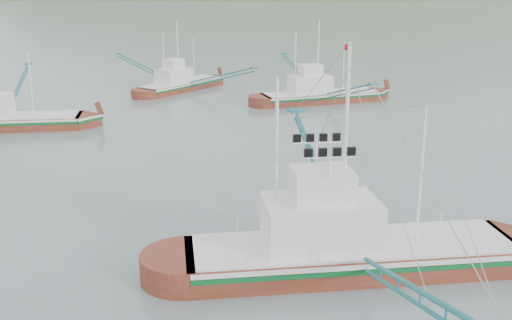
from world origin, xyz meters
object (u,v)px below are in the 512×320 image
object	(u,v)px
main_boat	(349,230)
bg_boat_right	(319,90)
bg_boat_left	(0,110)
bg_boat_far	(180,75)

from	to	relation	value
main_boat	bg_boat_right	size ratio (longest dim) A/B	1.20
main_boat	bg_boat_left	xyz separation A→B (m)	(-16.72, 35.27, -0.27)
main_boat	bg_boat_far	world-z (taller)	main_boat
main_boat	bg_boat_right	bearing A→B (deg)	78.81
main_boat	bg_boat_left	size ratio (longest dim) A/B	1.14
bg_boat_right	bg_boat_far	bearing A→B (deg)	137.15
bg_boat_far	bg_boat_left	world-z (taller)	bg_boat_left
main_boat	bg_boat_far	bearing A→B (deg)	97.82
bg_boat_far	bg_boat_left	xyz separation A→B (m)	(-19.24, -14.01, -0.12)
bg_boat_left	bg_boat_right	world-z (taller)	bg_boat_left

